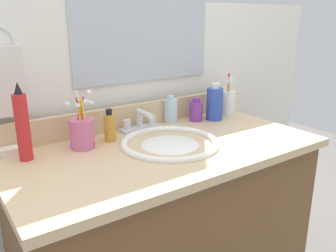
{
  "coord_description": "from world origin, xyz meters",
  "views": [
    {
      "loc": [
        -0.62,
        -0.9,
        1.24
      ],
      "look_at": [
        0.01,
        0.0,
        0.9
      ],
      "focal_mm": 37.35,
      "sensor_mm": 36.0,
      "label": 1
    }
  ],
  "objects_px": {
    "soap_bar": "(11,151)",
    "bottle_shampoo_blue": "(215,103)",
    "bottle_spray_red": "(22,125)",
    "faucet": "(141,123)",
    "bottle_oil_amber": "(110,127)",
    "cup_pink": "(82,132)",
    "bottle_cream_purple": "(196,111)",
    "cup_white_ceramic": "(228,102)",
    "hand_towel": "(5,82)",
    "bottle_gel_clear": "(171,110)"
  },
  "relations": [
    {
      "from": "bottle_shampoo_blue",
      "to": "bottle_gel_clear",
      "type": "xyz_separation_m",
      "value": [
        -0.17,
        0.07,
        -0.02
      ]
    },
    {
      "from": "bottle_gel_clear",
      "to": "bottle_spray_red",
      "type": "bearing_deg",
      "value": -172.67
    },
    {
      "from": "bottle_shampoo_blue",
      "to": "bottle_oil_amber",
      "type": "height_order",
      "value": "bottle_shampoo_blue"
    },
    {
      "from": "cup_pink",
      "to": "cup_white_ceramic",
      "type": "relative_size",
      "value": 1.05
    },
    {
      "from": "bottle_spray_red",
      "to": "faucet",
      "type": "bearing_deg",
      "value": 7.08
    },
    {
      "from": "cup_pink",
      "to": "soap_bar",
      "type": "distance_m",
      "value": 0.22
    },
    {
      "from": "soap_bar",
      "to": "bottle_shampoo_blue",
      "type": "bearing_deg",
      "value": -4.84
    },
    {
      "from": "bottle_shampoo_blue",
      "to": "bottle_oil_amber",
      "type": "bearing_deg",
      "value": 179.11
    },
    {
      "from": "bottle_cream_purple",
      "to": "bottle_spray_red",
      "type": "distance_m",
      "value": 0.69
    },
    {
      "from": "faucet",
      "to": "soap_bar",
      "type": "relative_size",
      "value": 2.5
    },
    {
      "from": "hand_towel",
      "to": "bottle_gel_clear",
      "type": "xyz_separation_m",
      "value": [
        0.6,
        -0.05,
        -0.17
      ]
    },
    {
      "from": "bottle_oil_amber",
      "to": "cup_pink",
      "type": "distance_m",
      "value": 0.11
    },
    {
      "from": "cup_white_ceramic",
      "to": "bottle_oil_amber",
      "type": "bearing_deg",
      "value": -178.4
    },
    {
      "from": "hand_towel",
      "to": "bottle_oil_amber",
      "type": "relative_size",
      "value": 1.93
    },
    {
      "from": "hand_towel",
      "to": "bottle_cream_purple",
      "type": "height_order",
      "value": "hand_towel"
    },
    {
      "from": "soap_bar",
      "to": "hand_towel",
      "type": "bearing_deg",
      "value": 71.38
    },
    {
      "from": "bottle_shampoo_blue",
      "to": "faucet",
      "type": "bearing_deg",
      "value": 170.99
    },
    {
      "from": "faucet",
      "to": "cup_pink",
      "type": "distance_m",
      "value": 0.26
    },
    {
      "from": "bottle_spray_red",
      "to": "cup_white_ceramic",
      "type": "xyz_separation_m",
      "value": [
        0.86,
        0.03,
        -0.05
      ]
    },
    {
      "from": "hand_towel",
      "to": "bottle_spray_red",
      "type": "bearing_deg",
      "value": -85.48
    },
    {
      "from": "bottle_spray_red",
      "to": "cup_white_ceramic",
      "type": "height_order",
      "value": "bottle_spray_red"
    },
    {
      "from": "faucet",
      "to": "bottle_shampoo_blue",
      "type": "bearing_deg",
      "value": -9.01
    },
    {
      "from": "bottle_gel_clear",
      "to": "bottle_oil_amber",
      "type": "distance_m",
      "value": 0.31
    },
    {
      "from": "bottle_gel_clear",
      "to": "soap_bar",
      "type": "relative_size",
      "value": 1.73
    },
    {
      "from": "bottle_shampoo_blue",
      "to": "bottle_cream_purple",
      "type": "relative_size",
      "value": 1.6
    },
    {
      "from": "bottle_spray_red",
      "to": "cup_pink",
      "type": "relative_size",
      "value": 1.22
    },
    {
      "from": "bottle_cream_purple",
      "to": "soap_bar",
      "type": "distance_m",
      "value": 0.72
    },
    {
      "from": "cup_pink",
      "to": "cup_white_ceramic",
      "type": "xyz_separation_m",
      "value": [
        0.68,
        0.03,
        0.0
      ]
    },
    {
      "from": "bottle_oil_amber",
      "to": "cup_white_ceramic",
      "type": "distance_m",
      "value": 0.58
    },
    {
      "from": "bottle_cream_purple",
      "to": "bottle_oil_amber",
      "type": "height_order",
      "value": "bottle_oil_amber"
    },
    {
      "from": "bottle_cream_purple",
      "to": "cup_white_ceramic",
      "type": "xyz_separation_m",
      "value": [
        0.17,
        -0.01,
        0.02
      ]
    },
    {
      "from": "faucet",
      "to": "soap_bar",
      "type": "xyz_separation_m",
      "value": [
        -0.46,
        0.01,
        -0.02
      ]
    },
    {
      "from": "cup_pink",
      "to": "soap_bar",
      "type": "bearing_deg",
      "value": 161.06
    },
    {
      "from": "hand_towel",
      "to": "bottle_shampoo_blue",
      "type": "height_order",
      "value": "hand_towel"
    },
    {
      "from": "hand_towel",
      "to": "bottle_oil_amber",
      "type": "xyz_separation_m",
      "value": [
        0.29,
        -0.12,
        -0.17
      ]
    },
    {
      "from": "bottle_gel_clear",
      "to": "cup_pink",
      "type": "xyz_separation_m",
      "value": [
        -0.41,
        -0.08,
        0.01
      ]
    },
    {
      "from": "hand_towel",
      "to": "faucet",
      "type": "distance_m",
      "value": 0.49
    },
    {
      "from": "bottle_oil_amber",
      "to": "cup_pink",
      "type": "height_order",
      "value": "cup_pink"
    },
    {
      "from": "bottle_oil_amber",
      "to": "bottle_gel_clear",
      "type": "bearing_deg",
      "value": 12.3
    },
    {
      "from": "bottle_spray_red",
      "to": "hand_towel",
      "type": "bearing_deg",
      "value": 94.52
    },
    {
      "from": "bottle_spray_red",
      "to": "soap_bar",
      "type": "xyz_separation_m",
      "value": [
        -0.03,
        0.07,
        -0.1
      ]
    },
    {
      "from": "bottle_oil_amber",
      "to": "bottle_spray_red",
      "type": "bearing_deg",
      "value": -178.16
    },
    {
      "from": "bottle_cream_purple",
      "to": "soap_bar",
      "type": "bearing_deg",
      "value": 177.14
    },
    {
      "from": "bottle_oil_amber",
      "to": "cup_white_ceramic",
      "type": "height_order",
      "value": "cup_white_ceramic"
    },
    {
      "from": "faucet",
      "to": "cup_white_ceramic",
      "type": "distance_m",
      "value": 0.43
    },
    {
      "from": "faucet",
      "to": "bottle_gel_clear",
      "type": "xyz_separation_m",
      "value": [
        0.16,
        0.02,
        0.02
      ]
    },
    {
      "from": "bottle_spray_red",
      "to": "soap_bar",
      "type": "height_order",
      "value": "bottle_spray_red"
    },
    {
      "from": "hand_towel",
      "to": "bottle_gel_clear",
      "type": "distance_m",
      "value": 0.62
    },
    {
      "from": "cup_pink",
      "to": "bottle_cream_purple",
      "type": "bearing_deg",
      "value": 4.02
    },
    {
      "from": "hand_towel",
      "to": "cup_white_ceramic",
      "type": "xyz_separation_m",
      "value": [
        0.87,
        -0.1,
        -0.16
      ]
    }
  ]
}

